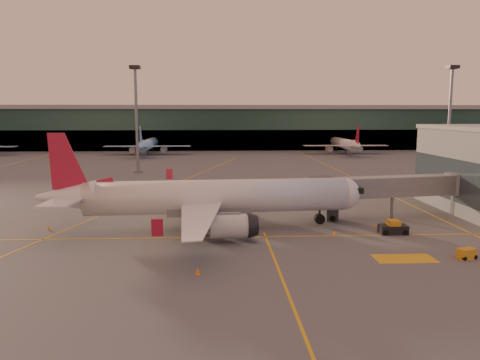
{
  "coord_description": "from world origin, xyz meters",
  "views": [
    {
      "loc": [
        -0.6,
        -48.27,
        14.4
      ],
      "look_at": [
        2.57,
        17.4,
        5.0
      ],
      "focal_mm": 35.0,
      "sensor_mm": 36.0,
      "label": 1
    }
  ],
  "objects_px": {
    "gpu_cart": "(467,254)",
    "pushback_tug": "(393,228)",
    "main_airplane": "(207,198)",
    "catering_truck": "(228,199)"
  },
  "relations": [
    {
      "from": "catering_truck",
      "to": "pushback_tug",
      "type": "xyz_separation_m",
      "value": [
        19.65,
        -11.57,
        -1.6
      ]
    },
    {
      "from": "catering_truck",
      "to": "gpu_cart",
      "type": "bearing_deg",
      "value": -38.16
    },
    {
      "from": "pushback_tug",
      "to": "catering_truck",
      "type": "bearing_deg",
      "value": 150.81
    },
    {
      "from": "gpu_cart",
      "to": "pushback_tug",
      "type": "relative_size",
      "value": 0.62
    },
    {
      "from": "catering_truck",
      "to": "pushback_tug",
      "type": "distance_m",
      "value": 22.86
    },
    {
      "from": "main_airplane",
      "to": "gpu_cart",
      "type": "height_order",
      "value": "main_airplane"
    },
    {
      "from": "catering_truck",
      "to": "pushback_tug",
      "type": "bearing_deg",
      "value": -25.91
    },
    {
      "from": "main_airplane",
      "to": "catering_truck",
      "type": "relative_size",
      "value": 7.52
    },
    {
      "from": "main_airplane",
      "to": "pushback_tug",
      "type": "relative_size",
      "value": 12.15
    },
    {
      "from": "catering_truck",
      "to": "gpu_cart",
      "type": "xyz_separation_m",
      "value": [
        23.33,
        -21.55,
        -1.77
      ]
    }
  ]
}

